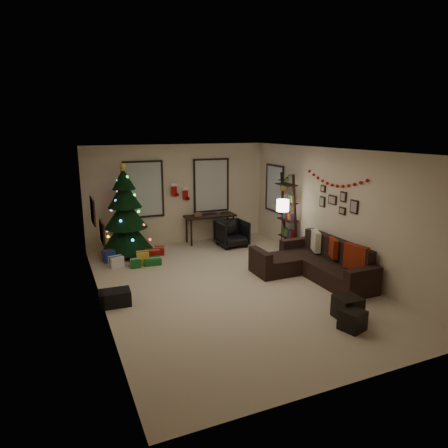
{
  "coord_description": "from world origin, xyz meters",
  "views": [
    {
      "loc": [
        -3.15,
        -6.92,
        3.11
      ],
      "look_at": [
        0.1,
        0.6,
        1.15
      ],
      "focal_mm": 32.17,
      "sensor_mm": 36.0,
      "label": 1
    }
  ],
  "objects_px": {
    "christmas_tree": "(126,217)",
    "sofa": "(314,264)",
    "bookshelf": "(288,214)",
    "desk": "(210,218)",
    "desk_chair": "(232,233)"
  },
  "relations": [
    {
      "from": "bookshelf",
      "to": "sofa",
      "type": "bearing_deg",
      "value": -103.7
    },
    {
      "from": "christmas_tree",
      "to": "sofa",
      "type": "height_order",
      "value": "christmas_tree"
    },
    {
      "from": "desk",
      "to": "christmas_tree",
      "type": "bearing_deg",
      "value": -172.98
    },
    {
      "from": "christmas_tree",
      "to": "desk",
      "type": "xyz_separation_m",
      "value": [
        2.35,
        0.29,
        -0.31
      ]
    },
    {
      "from": "christmas_tree",
      "to": "bookshelf",
      "type": "xyz_separation_m",
      "value": [
        3.84,
        -1.37,
        -0.0
      ]
    },
    {
      "from": "sofa",
      "to": "desk",
      "type": "bearing_deg",
      "value": 107.22
    },
    {
      "from": "sofa",
      "to": "desk_chair",
      "type": "relative_size",
      "value": 3.48
    },
    {
      "from": "desk_chair",
      "to": "bookshelf",
      "type": "relative_size",
      "value": 0.35
    },
    {
      "from": "bookshelf",
      "to": "christmas_tree",
      "type": "bearing_deg",
      "value": 160.41
    },
    {
      "from": "christmas_tree",
      "to": "desk_chair",
      "type": "distance_m",
      "value": 2.82
    },
    {
      "from": "desk",
      "to": "desk_chair",
      "type": "distance_m",
      "value": 0.82
    },
    {
      "from": "sofa",
      "to": "bookshelf",
      "type": "xyz_separation_m",
      "value": [
        0.43,
        1.76,
        0.71
      ]
    },
    {
      "from": "desk",
      "to": "bookshelf",
      "type": "bearing_deg",
      "value": -48.07
    },
    {
      "from": "christmas_tree",
      "to": "desk",
      "type": "distance_m",
      "value": 2.39
    },
    {
      "from": "sofa",
      "to": "desk_chair",
      "type": "xyz_separation_m",
      "value": [
        -0.69,
        2.77,
        0.09
      ]
    }
  ]
}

